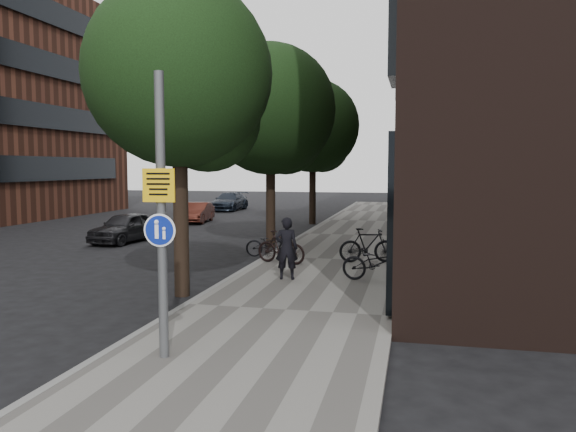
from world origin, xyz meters
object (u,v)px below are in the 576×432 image
(signpost, at_px, (162,216))
(pedestrian, at_px, (286,248))
(parked_bike_facade_near, at_px, (377,263))
(parked_car_near, at_px, (125,227))

(signpost, relative_size, pedestrian, 2.66)
(parked_bike_facade_near, height_order, parked_car_near, parked_car_near)
(pedestrian, height_order, parked_bike_facade_near, pedestrian)
(signpost, height_order, parked_bike_facade_near, signpost)
(signpost, relative_size, parked_car_near, 1.23)
(signpost, bearing_deg, parked_bike_facade_near, 63.75)
(signpost, distance_m, parked_bike_facade_near, 7.46)
(signpost, height_order, pedestrian, signpost)
(parked_bike_facade_near, distance_m, parked_car_near, 12.48)
(parked_bike_facade_near, bearing_deg, signpost, 164.80)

